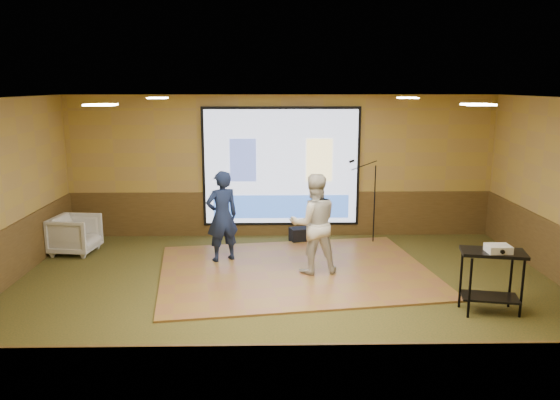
{
  "coord_description": "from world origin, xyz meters",
  "views": [
    {
      "loc": [
        -0.25,
        -7.93,
        3.2
      ],
      "look_at": [
        -0.07,
        1.03,
        1.3
      ],
      "focal_mm": 35.0,
      "sensor_mm": 36.0,
      "label": 1
    }
  ],
  "objects_px": {
    "player_left": "(222,216)",
    "av_table": "(492,270)",
    "dance_floor": "(295,271)",
    "player_right": "(314,224)",
    "banquet_chair": "(75,235)",
    "projector": "(498,249)",
    "duffel_bag": "(302,235)",
    "mic_stand": "(371,220)",
    "projector_screen": "(281,168)"
  },
  "relations": [
    {
      "from": "player_left",
      "to": "mic_stand",
      "type": "height_order",
      "value": "mic_stand"
    },
    {
      "from": "banquet_chair",
      "to": "dance_floor",
      "type": "bearing_deg",
      "value": -98.31
    },
    {
      "from": "projector",
      "to": "duffel_bag",
      "type": "xyz_separation_m",
      "value": [
        -2.51,
        3.71,
        -0.82
      ]
    },
    {
      "from": "player_left",
      "to": "av_table",
      "type": "distance_m",
      "value": 4.65
    },
    {
      "from": "player_left",
      "to": "av_table",
      "type": "relative_size",
      "value": 1.82
    },
    {
      "from": "player_right",
      "to": "av_table",
      "type": "bearing_deg",
      "value": 136.39
    },
    {
      "from": "dance_floor",
      "to": "av_table",
      "type": "bearing_deg",
      "value": -33.39
    },
    {
      "from": "dance_floor",
      "to": "banquet_chair",
      "type": "xyz_separation_m",
      "value": [
        -4.19,
        1.17,
        0.35
      ]
    },
    {
      "from": "projector_screen",
      "to": "dance_floor",
      "type": "xyz_separation_m",
      "value": [
        0.19,
        -2.33,
        -1.46
      ]
    },
    {
      "from": "projector_screen",
      "to": "projector",
      "type": "xyz_separation_m",
      "value": [
        2.92,
        -4.17,
        -0.51
      ]
    },
    {
      "from": "mic_stand",
      "to": "banquet_chair",
      "type": "xyz_separation_m",
      "value": [
        -5.83,
        -0.56,
        -0.12
      ]
    },
    {
      "from": "dance_floor",
      "to": "projector_screen",
      "type": "bearing_deg",
      "value": 94.78
    },
    {
      "from": "projector_screen",
      "to": "banquet_chair",
      "type": "relative_size",
      "value": 4.09
    },
    {
      "from": "player_right",
      "to": "banquet_chair",
      "type": "relative_size",
      "value": 2.12
    },
    {
      "from": "dance_floor",
      "to": "duffel_bag",
      "type": "relative_size",
      "value": 9.82
    },
    {
      "from": "projector_screen",
      "to": "player_left",
      "type": "distance_m",
      "value": 2.16
    },
    {
      "from": "dance_floor",
      "to": "player_left",
      "type": "distance_m",
      "value": 1.66
    },
    {
      "from": "mic_stand",
      "to": "banquet_chair",
      "type": "bearing_deg",
      "value": -154.01
    },
    {
      "from": "player_right",
      "to": "mic_stand",
      "type": "relative_size",
      "value": 0.99
    },
    {
      "from": "player_left",
      "to": "mic_stand",
      "type": "relative_size",
      "value": 0.95
    },
    {
      "from": "projector_screen",
      "to": "banquet_chair",
      "type": "height_order",
      "value": "projector_screen"
    },
    {
      "from": "dance_floor",
      "to": "av_table",
      "type": "xyz_separation_m",
      "value": [
        2.7,
        -1.78,
        0.61
      ]
    },
    {
      "from": "projector_screen",
      "to": "player_left",
      "type": "height_order",
      "value": "projector_screen"
    },
    {
      "from": "player_left",
      "to": "projector",
      "type": "height_order",
      "value": "player_left"
    },
    {
      "from": "dance_floor",
      "to": "player_right",
      "type": "height_order",
      "value": "player_right"
    },
    {
      "from": "player_right",
      "to": "duffel_bag",
      "type": "height_order",
      "value": "player_right"
    },
    {
      "from": "player_left",
      "to": "duffel_bag",
      "type": "height_order",
      "value": "player_left"
    },
    {
      "from": "av_table",
      "to": "projector",
      "type": "height_order",
      "value": "projector"
    },
    {
      "from": "duffel_bag",
      "to": "banquet_chair",
      "type": "bearing_deg",
      "value": -171.03
    },
    {
      "from": "player_left",
      "to": "projector",
      "type": "xyz_separation_m",
      "value": [
        4.03,
        -2.42,
        0.1
      ]
    },
    {
      "from": "dance_floor",
      "to": "av_table",
      "type": "distance_m",
      "value": 3.29
    },
    {
      "from": "projector_screen",
      "to": "duffel_bag",
      "type": "bearing_deg",
      "value": -47.59
    },
    {
      "from": "projector_screen",
      "to": "av_table",
      "type": "relative_size",
      "value": 3.63
    },
    {
      "from": "projector_screen",
      "to": "duffel_bag",
      "type": "height_order",
      "value": "projector_screen"
    },
    {
      "from": "av_table",
      "to": "banquet_chair",
      "type": "distance_m",
      "value": 7.5
    },
    {
      "from": "duffel_bag",
      "to": "player_right",
      "type": "bearing_deg",
      "value": -87.55
    },
    {
      "from": "dance_floor",
      "to": "player_left",
      "type": "relative_size",
      "value": 2.78
    },
    {
      "from": "mic_stand",
      "to": "duffel_bag",
      "type": "distance_m",
      "value": 1.46
    },
    {
      "from": "av_table",
      "to": "projector",
      "type": "xyz_separation_m",
      "value": [
        0.03,
        -0.07,
        0.34
      ]
    },
    {
      "from": "mic_stand",
      "to": "duffel_bag",
      "type": "height_order",
      "value": "mic_stand"
    },
    {
      "from": "dance_floor",
      "to": "duffel_bag",
      "type": "distance_m",
      "value": 1.89
    },
    {
      "from": "dance_floor",
      "to": "banquet_chair",
      "type": "height_order",
      "value": "banquet_chair"
    },
    {
      "from": "player_left",
      "to": "projector",
      "type": "distance_m",
      "value": 4.71
    },
    {
      "from": "player_right",
      "to": "av_table",
      "type": "distance_m",
      "value": 2.93
    },
    {
      "from": "dance_floor",
      "to": "mic_stand",
      "type": "height_order",
      "value": "mic_stand"
    },
    {
      "from": "projector",
      "to": "banquet_chair",
      "type": "distance_m",
      "value": 7.58
    },
    {
      "from": "dance_floor",
      "to": "duffel_bag",
      "type": "height_order",
      "value": "duffel_bag"
    },
    {
      "from": "player_right",
      "to": "projector",
      "type": "distance_m",
      "value": 2.99
    },
    {
      "from": "dance_floor",
      "to": "av_table",
      "type": "relative_size",
      "value": 5.04
    },
    {
      "from": "player_left",
      "to": "projector",
      "type": "relative_size",
      "value": 5.21
    }
  ]
}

